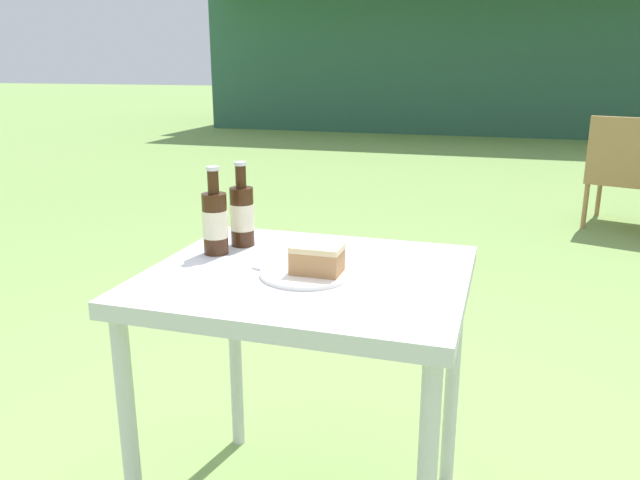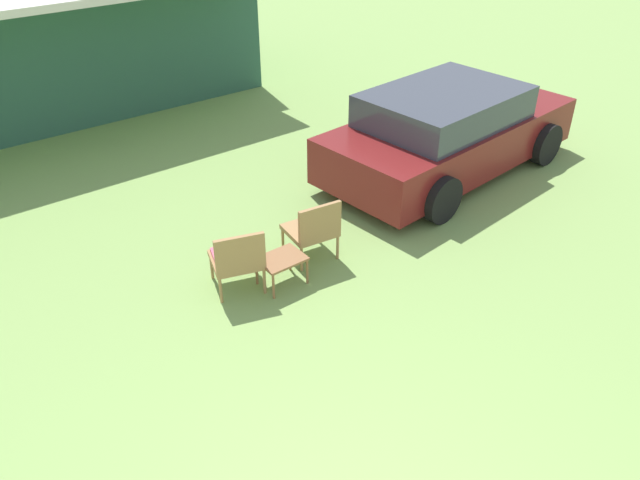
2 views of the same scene
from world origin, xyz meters
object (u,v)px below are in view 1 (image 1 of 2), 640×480
Objects in this scene: cake_on_plate at (312,265)px; wicker_chair_cushioned at (632,169)px; patio_table at (308,304)px; cola_bottle_far at (215,221)px; cola_bottle_near at (242,214)px.

wicker_chair_cushioned is at bearing 70.77° from cake_on_plate.
wicker_chair_cushioned is 1.11× the size of patio_table.
patio_table is 3.48× the size of cake_on_plate.
cola_bottle_far is at bearing 161.43° from cake_on_plate.
wicker_chair_cushioned is 3.64× the size of cola_bottle_far.
cola_bottle_far is (-1.60, -3.63, 0.37)m from wicker_chair_cushioned.
patio_table is at bearing 87.77° from wicker_chair_cushioned.
wicker_chair_cushioned reaches higher than patio_table.
wicker_chair_cushioned is 3.86× the size of cake_on_plate.
wicker_chair_cushioned is 3.64× the size of cola_bottle_near.
patio_table is 0.33m from cola_bottle_near.
cola_bottle_near is (-0.26, 0.19, 0.06)m from cake_on_plate.
cola_bottle_far reaches higher than patio_table.
cola_bottle_far reaches higher than cake_on_plate.
cola_bottle_near is 0.10m from cola_bottle_far.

